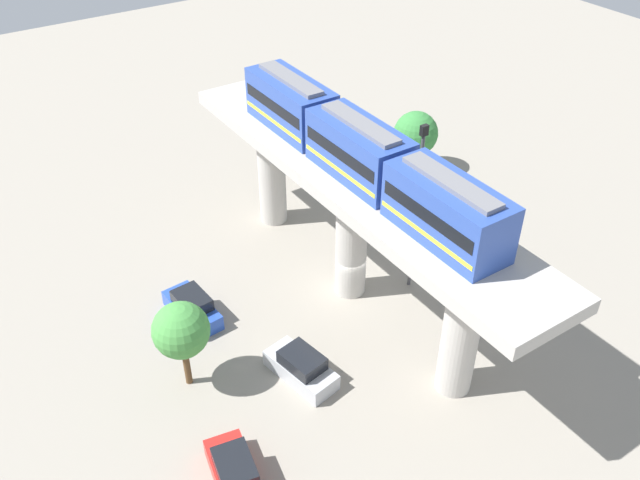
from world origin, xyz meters
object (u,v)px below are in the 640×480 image
object	(u,v)px
tree_mid_lot	(416,134)
signal_post	(417,204)
tree_near_viaduct	(181,331)
parked_car_red	(235,474)
train	(359,150)
parked_car_blue	(192,308)
parked_car_silver	(301,367)

from	to	relation	value
tree_mid_lot	signal_post	distance (m)	14.75
tree_near_viaduct	parked_car_red	bearing A→B (deg)	83.19
train	parked_car_red	distance (m)	17.39
parked_car_blue	signal_post	size ratio (longest dim) A/B	0.39
parked_car_red	parked_car_silver	bearing A→B (deg)	-136.81
train	signal_post	size ratio (longest dim) A/B	1.85
tree_near_viaduct	signal_post	size ratio (longest dim) A/B	0.48
tree_near_viaduct	signal_post	xyz separation A→B (m)	(-14.98, 0.21, 2.31)
train	signal_post	bearing A→B (deg)	159.80
parked_car_blue	parked_car_red	size ratio (longest dim) A/B	0.97
parked_car_red	tree_near_viaduct	distance (m)	7.53
parked_car_silver	tree_near_viaduct	xyz separation A→B (m)	(5.18, -3.03, 3.03)
train	parked_car_silver	world-z (taller)	train
parked_car_blue	tree_mid_lot	size ratio (longest dim) A/B	0.88
parked_car_blue	parked_car_silver	bearing A→B (deg)	106.16
parked_car_red	signal_post	world-z (taller)	signal_post
tree_mid_lot	signal_post	world-z (taller)	signal_post
parked_car_silver	signal_post	bearing A→B (deg)	-174.17
parked_car_red	signal_post	bearing A→B (deg)	-146.51
parked_car_red	tree_near_viaduct	size ratio (longest dim) A/B	0.84
parked_car_silver	tree_near_viaduct	distance (m)	6.73
parked_car_blue	signal_post	xyz separation A→B (m)	(-12.64, 4.75, 5.34)
parked_car_silver	tree_near_viaduct	size ratio (longest dim) A/B	0.84
tree_near_viaduct	signal_post	world-z (taller)	signal_post
parked_car_red	tree_near_viaduct	bearing A→B (deg)	-86.09
parked_car_silver	signal_post	xyz separation A→B (m)	(-9.80, -2.82, 5.34)
train	parked_car_blue	bearing A→B (deg)	-20.74
tree_near_viaduct	signal_post	distance (m)	15.16
train	tree_near_viaduct	world-z (taller)	train
train	parked_car_blue	distance (m)	13.57
tree_near_viaduct	parked_car_blue	bearing A→B (deg)	-117.38
parked_car_blue	parked_car_silver	size ratio (longest dim) A/B	0.97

